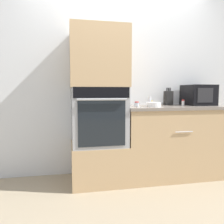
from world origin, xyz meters
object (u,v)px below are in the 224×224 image
at_px(bowl, 153,105).
at_px(condiment_jar_mid, 183,103).
at_px(microwave, 198,95).
at_px(condiment_jar_near, 149,101).
at_px(knife_block, 168,98).
at_px(condiment_jar_back, 151,103).
at_px(wall_oven, 98,116).
at_px(condiment_jar_far, 137,104).

height_order(bowl, condiment_jar_mid, condiment_jar_mid).
distance_m(microwave, condiment_jar_near, 0.73).
distance_m(knife_block, condiment_jar_back, 0.26).
xyz_separation_m(bowl, condiment_jar_near, (-0.00, 0.13, 0.03)).
bearing_deg(wall_oven, condiment_jar_near, 2.81).
bearing_deg(microwave, condiment_jar_far, -173.95).
height_order(wall_oven, bowl, wall_oven).
xyz_separation_m(bowl, condiment_jar_back, (0.08, 0.29, 0.01)).
distance_m(bowl, condiment_jar_mid, 0.48).
bearing_deg(wall_oven, condiment_jar_far, 0.29).
distance_m(microwave, knife_block, 0.41).
height_order(microwave, knife_block, microwave).
relative_size(microwave, condiment_jar_far, 6.25).
distance_m(bowl, condiment_jar_near, 0.14).
bearing_deg(condiment_jar_near, microwave, 5.18).
height_order(condiment_jar_mid, condiment_jar_far, condiment_jar_mid).
distance_m(microwave, bowl, 0.76).
bearing_deg(wall_oven, bowl, -8.70).
distance_m(condiment_jar_near, condiment_jar_back, 0.18).
bearing_deg(condiment_jar_mid, bowl, -164.16).
relative_size(wall_oven, condiment_jar_near, 5.72).
bearing_deg(bowl, knife_block, 41.09).
height_order(wall_oven, microwave, microwave).
relative_size(knife_block, bowl, 1.34).
height_order(condiment_jar_near, condiment_jar_far, condiment_jar_near).
relative_size(microwave, condiment_jar_mid, 4.76).
relative_size(wall_oven, microwave, 1.79).
relative_size(condiment_jar_near, condiment_jar_mid, 1.49).
xyz_separation_m(condiment_jar_near, condiment_jar_back, (0.08, 0.16, -0.03)).
distance_m(microwave, condiment_jar_far, 0.92).
height_order(knife_block, bowl, knife_block).
bearing_deg(condiment_jar_mid, wall_oven, -178.45).
xyz_separation_m(condiment_jar_near, condiment_jar_mid, (0.47, -0.00, -0.02)).
xyz_separation_m(wall_oven, condiment_jar_near, (0.66, 0.03, 0.17)).
height_order(wall_oven, condiment_jar_back, wall_oven).
bearing_deg(wall_oven, microwave, 4.05).
xyz_separation_m(wall_oven, condiment_jar_mid, (1.13, 0.03, 0.15)).
bearing_deg(microwave, condiment_jar_back, 171.75).
distance_m(bowl, condiment_jar_back, 0.30).
bearing_deg(condiment_jar_far, condiment_jar_near, 9.54).
bearing_deg(condiment_jar_mid, condiment_jar_near, 179.77).
relative_size(microwave, condiment_jar_near, 3.19).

